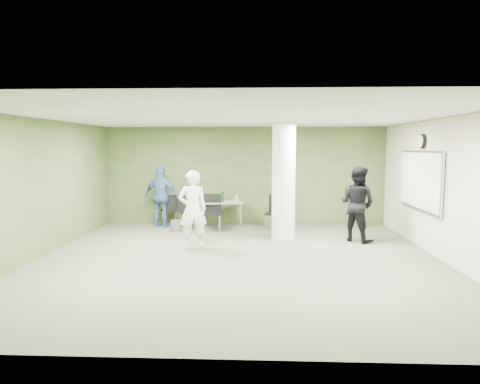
{
  "coord_description": "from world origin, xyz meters",
  "views": [
    {
      "loc": [
        0.39,
        -8.27,
        2.22
      ],
      "look_at": [
        -0.01,
        1.0,
        1.25
      ],
      "focal_mm": 32.0,
      "sensor_mm": 36.0,
      "label": 1
    }
  ],
  "objects_px": {
    "chair_back_left": "(170,208)",
    "folding_table": "(215,203)",
    "woman_white": "(193,210)",
    "man_blue": "(161,196)",
    "man_black": "(357,204)"
  },
  "relations": [
    {
      "from": "chair_back_left",
      "to": "folding_table",
      "type": "bearing_deg",
      "value": 152.65
    },
    {
      "from": "woman_white",
      "to": "man_blue",
      "type": "height_order",
      "value": "man_blue"
    },
    {
      "from": "woman_white",
      "to": "man_black",
      "type": "bearing_deg",
      "value": 175.19
    },
    {
      "from": "man_blue",
      "to": "man_black",
      "type": "bearing_deg",
      "value": 176.11
    },
    {
      "from": "woman_white",
      "to": "man_black",
      "type": "distance_m",
      "value": 3.88
    },
    {
      "from": "chair_back_left",
      "to": "man_black",
      "type": "xyz_separation_m",
      "value": [
        4.82,
        -1.74,
        0.37
      ]
    },
    {
      "from": "folding_table",
      "to": "man_blue",
      "type": "distance_m",
      "value": 1.52
    },
    {
      "from": "chair_back_left",
      "to": "man_black",
      "type": "height_order",
      "value": "man_black"
    },
    {
      "from": "woman_white",
      "to": "man_blue",
      "type": "xyz_separation_m",
      "value": [
        -1.25,
        2.47,
        0.0
      ]
    },
    {
      "from": "man_blue",
      "to": "chair_back_left",
      "type": "bearing_deg",
      "value": -125.54
    },
    {
      "from": "chair_back_left",
      "to": "man_blue",
      "type": "xyz_separation_m",
      "value": [
        -0.2,
        -0.17,
        0.34
      ]
    },
    {
      "from": "man_blue",
      "to": "woman_white",
      "type": "bearing_deg",
      "value": 130.36
    },
    {
      "from": "folding_table",
      "to": "woman_white",
      "type": "height_order",
      "value": "woman_white"
    },
    {
      "from": "folding_table",
      "to": "chair_back_left",
      "type": "distance_m",
      "value": 1.33
    },
    {
      "from": "woman_white",
      "to": "man_blue",
      "type": "distance_m",
      "value": 2.77
    }
  ]
}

